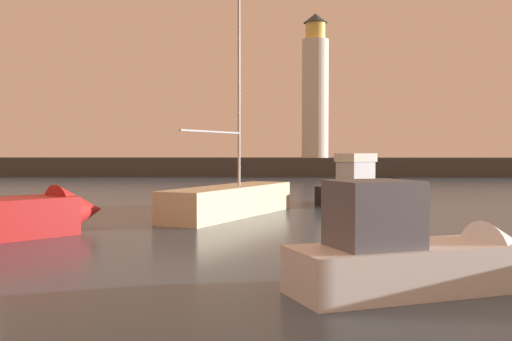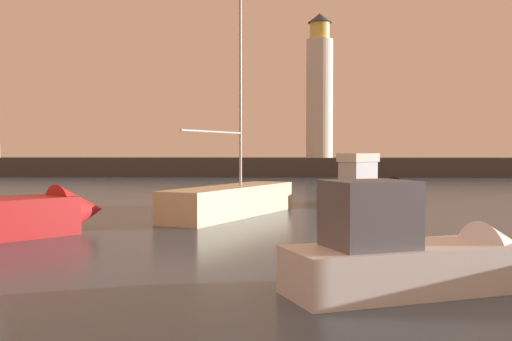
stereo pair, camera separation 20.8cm
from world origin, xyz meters
name	(u,v)px [view 2 (the right image)]	position (x,y,z in m)	size (l,w,h in m)	color
ground_plane	(284,201)	(0.00, 33.36, 0.00)	(220.00, 220.00, 0.00)	#384C60
breakwater	(282,167)	(0.00, 66.72, 1.02)	(88.58, 5.70, 2.04)	#423F3D
lighthouse	(320,90)	(4.18, 66.72, 9.57)	(2.94, 2.94, 15.91)	silver
motorboat_0	(429,256)	(2.74, 11.37, 0.71)	(6.09, 3.75, 2.60)	white
motorboat_3	(375,189)	(4.80, 31.59, 0.80)	(6.18, 5.34, 3.02)	black
sailboat_moored	(231,200)	(-2.40, 25.30, 0.71)	(5.41, 8.74, 14.22)	beige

